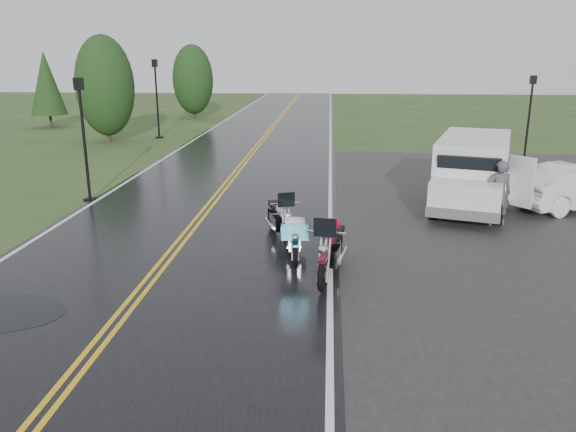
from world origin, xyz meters
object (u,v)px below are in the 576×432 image
Objects in this scene: person_at_van at (499,194)px; lamp_post_far_right at (529,119)px; van_white at (436,182)px; lamp_post_near_left at (84,140)px; motorcycle_silver at (287,224)px; motorcycle_teal at (295,245)px; motorcycle_red at (323,260)px; lamp_post_far_left at (157,99)px.

lamp_post_far_right reaches higher than person_at_van.
lamp_post_near_left is (-10.88, 1.34, 0.89)m from van_white.
motorcycle_silver is 15.68m from lamp_post_far_right.
lamp_post_far_right reaches higher than motorcycle_teal.
motorcycle_teal is at bearing -113.97° from van_white.
van_white is at bearing 43.21° from motorcycle_teal.
person_at_van is 12.69m from lamp_post_near_left.
van_white is 1.48× the size of lamp_post_far_right.
lamp_post_far_left reaches higher than motorcycle_red.
lamp_post_far_right is at bearing 69.13° from motorcycle_red.
lamp_post_far_right reaches higher than motorcycle_silver.
lamp_post_near_left is 0.90× the size of lamp_post_far_left.
van_white is at bearing -21.93° from person_at_van.
lamp_post_far_left reaches higher than person_at_van.
person_at_van is 10.69m from lamp_post_far_right.
motorcycle_silver is at bearing -125.69° from van_white.
person_at_van is at bearing 5.29° from motorcycle_silver.
van_white reaches higher than motorcycle_silver.
motorcycle_red is 1.45m from motorcycle_teal.
motorcycle_teal is 6.55m from person_at_van.
van_white is at bearing -7.01° from lamp_post_near_left.
lamp_post_far_right reaches higher than van_white.
motorcycle_teal is 0.85× the size of motorcycle_silver.
motorcycle_red is at bearing 45.04° from person_at_van.
person_at_van is at bearing -48.35° from lamp_post_far_left.
motorcycle_red is at bearing -102.06° from van_white.
lamp_post_near_left is at bearing 135.93° from motorcycle_teal.
motorcycle_red is 1.08× the size of motorcycle_silver.
lamp_post_far_left is 1.16× the size of lamp_post_far_right.
motorcycle_silver is at bearing 96.51° from motorcycle_teal.
lamp_post_far_left is (-9.05, 19.95, 1.64)m from motorcycle_teal.
lamp_post_near_left is at bearing 147.54° from motorcycle_red.
motorcycle_red is 17.28m from lamp_post_far_right.
person_at_van is 0.42× the size of lamp_post_far_left.
person_at_van is (5.39, 3.71, 0.35)m from motorcycle_teal.
person_at_van is at bearing -111.78° from lamp_post_far_right.
van_white reaches higher than person_at_van.
lamp_post_far_left reaches higher than van_white.
motorcycle_teal is at bearing -65.60° from lamp_post_far_left.
motorcycle_silver is 20.71m from lamp_post_far_left.
motorcycle_silver is 0.60× the size of lamp_post_far_right.
motorcycle_silver is (-0.27, 1.26, 0.10)m from motorcycle_teal.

